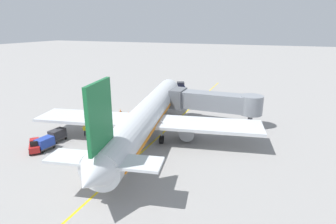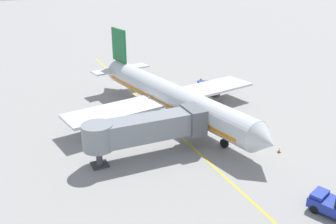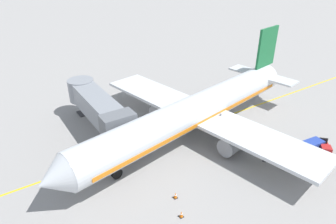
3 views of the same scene
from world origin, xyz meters
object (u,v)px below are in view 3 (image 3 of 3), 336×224
(baggage_cart_front, at_px, (302,157))
(safety_cone_nose_left, at_px, (175,195))
(ground_crew_wing_walker, at_px, (265,154))
(baggage_cart_second_in_train, at_px, (313,146))
(parked_airliner, at_px, (196,111))
(baggage_tug_lead, at_px, (324,149))
(jet_bridge, at_px, (97,106))
(safety_cone_wing_tip, at_px, (181,214))

(baggage_cart_front, distance_m, safety_cone_nose_left, 13.91)
(ground_crew_wing_walker, bearing_deg, baggage_cart_second_in_train, -107.94)
(parked_airliner, relative_size, baggage_cart_front, 12.57)
(baggage_tug_lead, relative_size, baggage_cart_second_in_train, 0.89)
(baggage_cart_front, bearing_deg, parked_airliner, 27.14)
(parked_airliner, distance_m, safety_cone_nose_left, 11.41)
(ground_crew_wing_walker, bearing_deg, baggage_tug_lead, -112.43)
(jet_bridge, height_order, safety_cone_nose_left, jet_bridge)
(baggage_tug_lead, bearing_deg, ground_crew_wing_walker, 67.57)
(ground_crew_wing_walker, xyz_separation_m, safety_cone_nose_left, (0.75, 10.83, -0.66))
(parked_airliner, height_order, ground_crew_wing_walker, parked_airliner)
(jet_bridge, bearing_deg, baggage_cart_second_in_train, -134.41)
(parked_airliner, xyz_separation_m, baggage_cart_second_in_train, (-10.09, -8.30, -2.24))
(baggage_tug_lead, height_order, safety_cone_wing_tip, baggage_tug_lead)
(ground_crew_wing_walker, bearing_deg, safety_cone_nose_left, 86.04)
(baggage_cart_front, height_order, baggage_cart_second_in_train, same)
(jet_bridge, xyz_separation_m, safety_cone_nose_left, (-14.70, -1.24, -3.17))
(parked_airliner, height_order, safety_cone_nose_left, parked_airliner)
(baggage_tug_lead, xyz_separation_m, ground_crew_wing_walker, (2.61, 6.33, 0.24))
(parked_airliner, xyz_separation_m, safety_cone_nose_left, (-7.55, 8.05, -2.90))
(baggage_tug_lead, bearing_deg, jet_bridge, 45.54)
(parked_airliner, relative_size, ground_crew_wing_walker, 22.00)
(baggage_cart_front, distance_m, ground_crew_wing_walker, 3.61)
(baggage_tug_lead, distance_m, ground_crew_wing_walker, 6.85)
(jet_bridge, height_order, baggage_tug_lead, jet_bridge)
(jet_bridge, distance_m, safety_cone_wing_tip, 17.08)
(parked_airliner, bearing_deg, baggage_cart_second_in_train, -140.56)
(baggage_cart_front, bearing_deg, baggage_cart_second_in_train, -77.91)
(baggage_cart_front, bearing_deg, jet_bridge, 39.63)
(baggage_cart_front, bearing_deg, safety_cone_nose_left, 76.93)
(jet_bridge, distance_m, baggage_cart_front, 23.30)
(baggage_tug_lead, bearing_deg, baggage_cart_second_in_train, 44.48)
(baggage_cart_second_in_train, relative_size, ground_crew_wing_walker, 1.75)
(parked_airliner, bearing_deg, safety_cone_nose_left, 133.17)
(safety_cone_wing_tip, bearing_deg, safety_cone_nose_left, -21.84)
(parked_airliner, bearing_deg, baggage_cart_front, -152.86)
(baggage_cart_second_in_train, bearing_deg, parked_airliner, 39.44)
(baggage_tug_lead, xyz_separation_m, safety_cone_nose_left, (3.36, 17.16, -0.42))
(baggage_tug_lead, bearing_deg, parked_airliner, 39.85)
(parked_airliner, distance_m, baggage_cart_second_in_train, 13.26)
(baggage_tug_lead, height_order, safety_cone_nose_left, baggage_tug_lead)
(baggage_cart_second_in_train, xyz_separation_m, safety_cone_wing_tip, (0.46, 17.19, -0.66))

